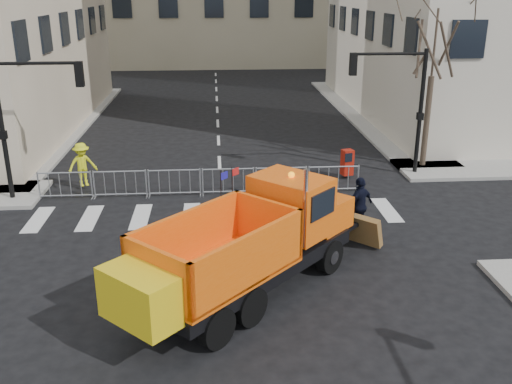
{
  "coord_description": "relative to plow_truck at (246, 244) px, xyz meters",
  "views": [
    {
      "loc": [
        -0.15,
        -13.65,
        7.82
      ],
      "look_at": [
        1.03,
        2.5,
        1.93
      ],
      "focal_mm": 40.0,
      "sensor_mm": 36.0,
      "label": 1
    }
  ],
  "objects": [
    {
      "name": "ground",
      "position": [
        -0.57,
        0.3,
        -1.53
      ],
      "size": [
        120.0,
        120.0,
        0.0
      ],
      "primitive_type": "plane",
      "color": "black",
      "rests_on": "ground"
    },
    {
      "name": "sidewalk_back",
      "position": [
        -0.57,
        8.8,
        -1.45
      ],
      "size": [
        64.0,
        5.0,
        0.15
      ],
      "primitive_type": "cube",
      "color": "gray",
      "rests_on": "ground"
    },
    {
      "name": "traffic_light_left",
      "position": [
        -8.57,
        7.8,
        1.17
      ],
      "size": [
        0.18,
        0.18,
        5.4
      ],
      "primitive_type": "cylinder",
      "color": "black",
      "rests_on": "ground"
    },
    {
      "name": "traffic_light_right",
      "position": [
        7.93,
        9.8,
        1.17
      ],
      "size": [
        0.18,
        0.18,
        5.4
      ],
      "primitive_type": "cylinder",
      "color": "black",
      "rests_on": "ground"
    },
    {
      "name": "crowd_barriers",
      "position": [
        -1.32,
        7.9,
        -0.98
      ],
      "size": [
        12.6,
        0.6,
        1.1
      ],
      "primitive_type": null,
      "color": "#9EA0A5",
      "rests_on": "ground"
    },
    {
      "name": "street_tree",
      "position": [
        8.63,
        10.8,
        2.22
      ],
      "size": [
        3.0,
        3.0,
        7.5
      ],
      "primitive_type": null,
      "color": "#382B21",
      "rests_on": "ground"
    },
    {
      "name": "plow_truck",
      "position": [
        0.0,
        0.0,
        0.0
      ],
      "size": [
        7.84,
        8.02,
        3.44
      ],
      "rotation": [
        0.0,
        0.0,
        0.8
      ],
      "color": "black",
      "rests_on": "ground"
    },
    {
      "name": "cop_a",
      "position": [
        2.7,
        3.7,
        -0.54
      ],
      "size": [
        0.85,
        0.72,
        1.97
      ],
      "primitive_type": "imported",
      "rotation": [
        0.0,
        0.0,
        3.55
      ],
      "color": "black",
      "rests_on": "ground"
    },
    {
      "name": "cop_b",
      "position": [
        2.99,
        4.23,
        -0.71
      ],
      "size": [
        0.9,
        0.76,
        1.64
      ],
      "primitive_type": "imported",
      "rotation": [
        0.0,
        0.0,
        3.33
      ],
      "color": "black",
      "rests_on": "ground"
    },
    {
      "name": "cop_c",
      "position": [
        3.97,
        3.82,
        -0.55
      ],
      "size": [
        1.21,
        1.07,
        1.97
      ],
      "primitive_type": "imported",
      "rotation": [
        0.0,
        0.0,
        3.78
      ],
      "color": "black",
      "rests_on": "ground"
    },
    {
      "name": "worker",
      "position": [
        -6.09,
        8.94,
        -0.49
      ],
      "size": [
        1.33,
        1.11,
        1.79
      ],
      "primitive_type": "imported",
      "rotation": [
        0.0,
        0.0,
        0.47
      ],
      "color": "yellow",
      "rests_on": "sidewalk_back"
    },
    {
      "name": "newspaper_box",
      "position": [
        4.86,
        9.58,
        -0.83
      ],
      "size": [
        0.55,
        0.51,
        1.1
      ],
      "primitive_type": "cube",
      "rotation": [
        0.0,
        0.0,
        0.29
      ],
      "color": "#A4190C",
      "rests_on": "sidewalk_back"
    }
  ]
}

